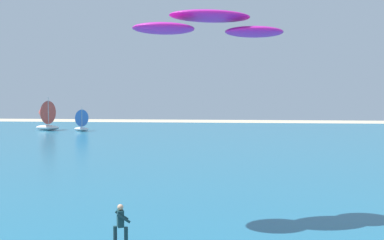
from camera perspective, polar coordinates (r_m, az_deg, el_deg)
ocean at (r=53.85m, az=5.00°, el=-3.09°), size 160.00×90.00×0.10m
kitesurfer at (r=17.39m, az=-9.45°, el=-13.68°), size 2.02×1.29×1.67m
kite at (r=21.30m, az=2.25°, el=11.68°), size 7.39×4.58×1.07m
sailboat_far_right at (r=77.16m, az=-13.72°, el=0.01°), size 3.50×3.19×3.89m
sailboat_trailing at (r=80.49m, az=-17.78°, el=0.59°), size 4.86×4.28×5.47m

